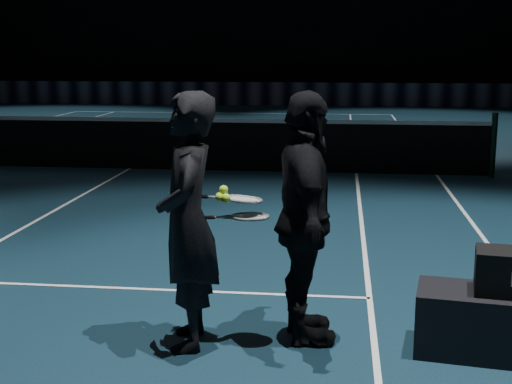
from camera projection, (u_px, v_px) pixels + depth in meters
The scene contains 11 objects.
floor at pixel (128, 170), 12.94m from camera, with size 36.00×36.00×0.00m, color #0E2032.
court_lines at pixel (128, 169), 12.94m from camera, with size 10.98×23.78×0.01m, color white, non-canonical shape.
net_post_right at pixel (493, 145), 12.08m from camera, with size 0.10×0.10×1.10m, color black.
net_mesh at pixel (128, 145), 12.85m from camera, with size 12.80×0.02×0.86m, color black.
net_tape at pixel (127, 119), 12.76m from camera, with size 12.80×0.03×0.07m, color white.
sponsor_backdrop at pixel (244, 94), 27.95m from camera, with size 22.00×0.15×0.90m, color black.
player_a at pixel (188, 222), 5.10m from camera, with size 0.68×0.44×1.86m, color black.
player_b at pixel (305, 219), 5.18m from camera, with size 1.09×0.45×1.86m, color black.
racket_lower at pixel (250, 217), 5.13m from camera, with size 0.68×0.22×0.03m, color black, non-canonical shape.
racket_upper at pixel (243, 199), 5.15m from camera, with size 0.68×0.22×0.03m, color black, non-canonical shape.
tennis_balls at pixel (223, 195), 5.09m from camera, with size 0.12×0.10×0.12m, color #ADDB2E, non-canonical shape.
Camera 1 is at (3.83, -12.40, 2.14)m, focal length 50.00 mm.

